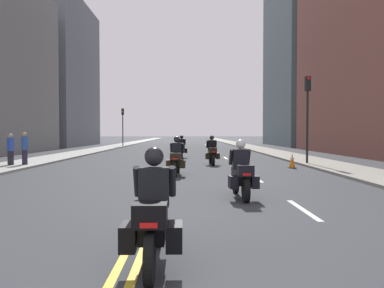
% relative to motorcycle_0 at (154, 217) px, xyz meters
% --- Properties ---
extents(ground_plane, '(264.00, 264.00, 0.00)m').
position_rel_motorcycle_0_xyz_m(ground_plane, '(-0.34, 43.70, -0.65)').
color(ground_plane, '#34383B').
extents(sidewalk_left, '(2.69, 144.00, 0.12)m').
position_rel_motorcycle_0_xyz_m(sidewalk_left, '(-8.58, 43.70, -0.59)').
color(sidewalk_left, '#9FA29C').
rests_on(sidewalk_left, ground).
extents(sidewalk_right, '(2.69, 144.00, 0.12)m').
position_rel_motorcycle_0_xyz_m(sidewalk_right, '(7.90, 43.70, -0.59)').
color(sidewalk_right, gray).
rests_on(sidewalk_right, ground).
extents(centreline_yellow_inner, '(0.12, 132.00, 0.01)m').
position_rel_motorcycle_0_xyz_m(centreline_yellow_inner, '(-0.46, 43.70, -0.65)').
color(centreline_yellow_inner, yellow).
rests_on(centreline_yellow_inner, ground).
extents(centreline_yellow_outer, '(0.12, 132.00, 0.01)m').
position_rel_motorcycle_0_xyz_m(centreline_yellow_outer, '(-0.22, 43.70, -0.65)').
color(centreline_yellow_outer, yellow).
rests_on(centreline_yellow_outer, ground).
extents(lane_dashes_white, '(0.14, 56.40, 0.01)m').
position_rel_motorcycle_0_xyz_m(lane_dashes_white, '(3.10, 24.70, -0.65)').
color(lane_dashes_white, silver).
rests_on(lane_dashes_white, ground).
extents(building_left_2, '(7.53, 16.51, 18.87)m').
position_rel_motorcycle_0_xyz_m(building_left_2, '(-16.77, 46.29, 8.78)').
color(building_left_2, slate).
rests_on(building_left_2, ground).
extents(building_right_2, '(6.84, 16.55, 30.11)m').
position_rel_motorcycle_0_xyz_m(building_right_2, '(15.74, 47.32, 14.40)').
color(building_right_2, slate).
rests_on(building_right_2, ground).
extents(motorcycle_0, '(0.77, 2.18, 1.58)m').
position_rel_motorcycle_0_xyz_m(motorcycle_0, '(0.00, 0.00, 0.00)').
color(motorcycle_0, black).
rests_on(motorcycle_0, ground).
extents(motorcycle_1, '(0.78, 2.14, 1.59)m').
position_rel_motorcycle_0_xyz_m(motorcycle_1, '(1.90, 5.26, -0.01)').
color(motorcycle_1, black).
rests_on(motorcycle_1, ground).
extents(motorcycle_2, '(0.78, 2.26, 1.62)m').
position_rel_motorcycle_0_xyz_m(motorcycle_2, '(-0.00, 10.91, 0.01)').
color(motorcycle_2, black).
rests_on(motorcycle_2, ground).
extents(motorcycle_3, '(0.77, 2.29, 1.62)m').
position_rel_motorcycle_0_xyz_m(motorcycle_3, '(1.80, 16.19, -0.01)').
color(motorcycle_3, black).
rests_on(motorcycle_3, ground).
extents(motorcycle_4, '(0.77, 2.27, 1.60)m').
position_rel_motorcycle_0_xyz_m(motorcycle_4, '(0.04, 22.06, -0.00)').
color(motorcycle_4, black).
rests_on(motorcycle_4, ground).
extents(traffic_cone_1, '(0.36, 0.36, 0.75)m').
position_rel_motorcycle_0_xyz_m(traffic_cone_1, '(5.68, 14.07, -0.28)').
color(traffic_cone_1, black).
rests_on(traffic_cone_1, ground).
extents(traffic_light_near, '(0.28, 0.38, 4.81)m').
position_rel_motorcycle_0_xyz_m(traffic_light_near, '(6.95, 15.75, 2.67)').
color(traffic_light_near, black).
rests_on(traffic_light_near, ground).
extents(traffic_light_far, '(0.28, 0.38, 4.78)m').
position_rel_motorcycle_0_xyz_m(traffic_light_far, '(-7.64, 43.24, 2.64)').
color(traffic_light_far, black).
rests_on(traffic_light_far, ground).
extents(pedestrian_0, '(0.40, 0.42, 1.80)m').
position_rel_motorcycle_0_xyz_m(pedestrian_0, '(-7.98, 14.93, 0.28)').
color(pedestrian_0, '#2A2338').
rests_on(pedestrian_0, ground).
extents(pedestrian_1, '(0.42, 0.40, 1.73)m').
position_rel_motorcycle_0_xyz_m(pedestrian_1, '(-8.61, 14.73, 0.24)').
color(pedestrian_1, '#2B2434').
rests_on(pedestrian_1, ground).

